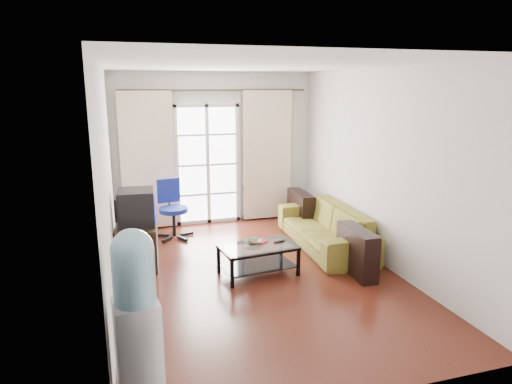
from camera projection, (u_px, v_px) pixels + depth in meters
floor at (257, 275)px, 6.08m from camera, size 5.20×5.20×0.00m
ceiling at (257, 65)px, 5.46m from camera, size 5.20×5.20×0.00m
wall_back at (215, 149)px, 8.19m from camera, size 3.60×0.02×2.70m
wall_front at (359, 241)px, 3.34m from camera, size 3.60×0.02×2.70m
wall_left at (108, 184)px, 5.27m from camera, size 0.02×5.20×2.70m
wall_right at (382, 168)px, 6.27m from camera, size 0.02×5.20×2.70m
french_door at (208, 165)px, 8.16m from camera, size 1.16×0.06×2.15m
curtain_rod at (215, 90)px, 7.87m from camera, size 3.30×0.04×0.04m
curtain_left at (148, 161)px, 7.78m from camera, size 0.90×0.07×2.35m
curtain_right at (267, 156)px, 8.38m from camera, size 0.90×0.07×2.35m
radiator at (259, 202)px, 8.56m from camera, size 0.64×0.12×0.64m
sofa at (325, 227)px, 7.08m from camera, size 2.22×1.00×0.63m
coffee_table at (258, 256)px, 6.03m from camera, size 1.06×0.69×0.40m
bowl at (253, 242)px, 6.06m from camera, size 0.28×0.28×0.05m
book at (253, 243)px, 6.07m from camera, size 0.43×0.43×0.02m
remote at (279, 241)px, 6.13m from camera, size 0.17×0.10×0.02m
tv_stand at (137, 245)px, 6.33m from camera, size 0.62×0.87×0.60m
crt_tv at (135, 207)px, 6.22m from camera, size 0.55×0.55×0.48m
task_chair at (173, 221)px, 7.53m from camera, size 0.78×0.78×0.96m
water_cooler at (137, 325)px, 3.26m from camera, size 0.35×0.34×1.51m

